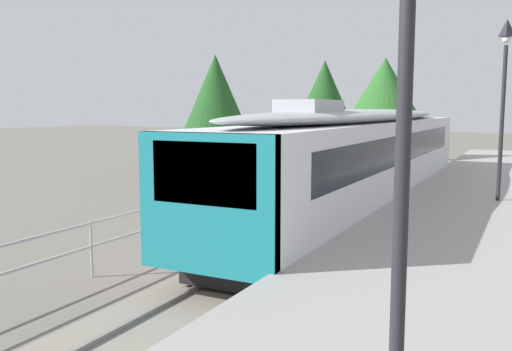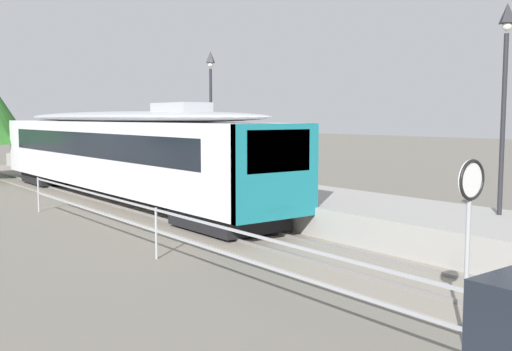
# 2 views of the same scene
# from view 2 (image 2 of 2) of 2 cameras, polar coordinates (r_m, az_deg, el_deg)

# --- Properties ---
(ground_plane) EXTENTS (160.00, 160.00, 0.00)m
(ground_plane) POSITION_cam_2_polar(r_m,az_deg,el_deg) (15.61, -10.31, -7.07)
(ground_plane) COLOR #6B665B
(track_rails) EXTENTS (3.20, 60.00, 0.14)m
(track_rails) POSITION_cam_2_polar(r_m,az_deg,el_deg) (17.14, -1.30, -5.72)
(track_rails) COLOR gray
(track_rails) RESTS_ON ground
(commuter_train) EXTENTS (2.82, 20.29, 3.74)m
(commuter_train) POSITION_cam_2_polar(r_m,az_deg,el_deg) (24.13, -13.14, 2.50)
(commuter_train) COLOR silver
(commuter_train) RESTS_ON track_rails
(station_platform) EXTENTS (3.90, 60.00, 0.90)m
(station_platform) POSITION_cam_2_polar(r_m,az_deg,el_deg) (19.13, 6.60, -3.29)
(station_platform) COLOR #999691
(station_platform) RESTS_ON ground
(platform_lamp_mid_platform) EXTENTS (0.34, 0.34, 5.35)m
(platform_lamp_mid_platform) POSITION_cam_2_polar(r_m,az_deg,el_deg) (16.37, 22.89, 9.45)
(platform_lamp_mid_platform) COLOR #232328
(platform_lamp_mid_platform) RESTS_ON station_platform
(platform_lamp_far_end) EXTENTS (0.34, 0.34, 5.35)m
(platform_lamp_far_end) POSITION_cam_2_polar(r_m,az_deg,el_deg) (25.98, -4.39, 8.30)
(platform_lamp_far_end) COLOR #232328
(platform_lamp_far_end) RESTS_ON station_platform
(speed_limit_sign) EXTENTS (0.61, 0.10, 2.81)m
(speed_limit_sign) POSITION_cam_2_polar(r_m,az_deg,el_deg) (9.21, 19.96, -2.72)
(speed_limit_sign) COLOR #9EA0A5
(speed_limit_sign) RESTS_ON ground
(carpark_fence) EXTENTS (0.06, 36.06, 1.25)m
(carpark_fence) POSITION_cam_2_polar(r_m,az_deg,el_deg) (7.91, 23.42, -13.27)
(carpark_fence) COLOR #9EA0A5
(carpark_fence) RESTS_ON ground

